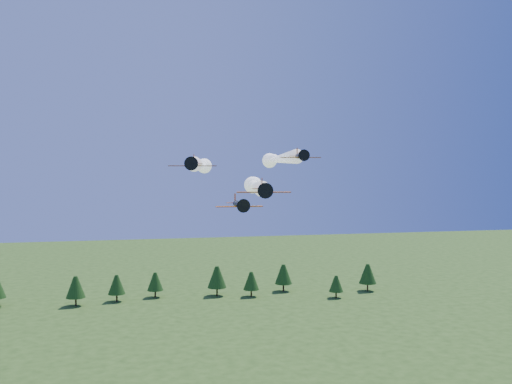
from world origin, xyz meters
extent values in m
cylinder|color=black|center=(0.51, -7.81, 43.40)|extent=(2.14, 6.12, 1.11)
cone|color=black|center=(-0.10, -11.27, 43.40)|extent=(1.27, 1.18, 1.11)
cone|color=black|center=(-0.22, -11.93, 43.40)|extent=(0.57, 0.58, 0.49)
cylinder|color=black|center=(-0.25, -12.11, 43.40)|extent=(2.31, 0.45, 2.34)
cube|color=#C64E00|center=(0.43, -8.25, 43.04)|extent=(8.39, 2.91, 0.13)
cube|color=#C64E00|center=(1.19, -3.91, 43.45)|extent=(3.35, 1.49, 0.08)
cube|color=#C64E00|center=(1.21, -3.80, 44.35)|extent=(0.28, 1.06, 1.62)
ellipsoid|color=#87ACD0|center=(0.33, -8.80, 43.84)|extent=(1.02, 1.46, 0.70)
sphere|color=white|center=(5.92, 22.99, 43.40)|extent=(2.30, 2.30, 2.30)
sphere|color=white|center=(6.58, 26.73, 43.40)|extent=(3.00, 3.00, 3.00)
sphere|color=white|center=(7.24, 30.47, 43.40)|extent=(3.70, 3.70, 3.70)
cylinder|color=black|center=(-9.41, 0.18, 47.42)|extent=(1.99, 5.77, 1.05)
cone|color=black|center=(-9.96, -3.08, 47.42)|extent=(1.19, 1.11, 1.05)
cone|color=black|center=(-10.07, -3.70, 47.42)|extent=(0.54, 0.54, 0.46)
cylinder|color=black|center=(-10.10, -3.88, 47.42)|extent=(2.18, 0.41, 2.21)
cube|color=#C64E00|center=(-9.48, -0.23, 47.09)|extent=(7.90, 2.70, 0.13)
cube|color=#C64E00|center=(-8.78, 3.86, 47.47)|extent=(3.15, 1.39, 0.07)
cube|color=#C64E00|center=(-8.77, 3.97, 48.32)|extent=(0.26, 1.00, 1.52)
ellipsoid|color=#87ACD0|center=(-9.57, -0.75, 47.84)|extent=(0.96, 1.37, 0.66)
sphere|color=white|center=(-2.75, 39.38, 47.42)|extent=(2.30, 2.30, 2.30)
sphere|color=white|center=(-1.90, 44.34, 47.42)|extent=(3.00, 3.00, 3.00)
sphere|color=white|center=(-1.06, 49.30, 47.42)|extent=(3.70, 3.70, 3.70)
cylinder|color=black|center=(8.74, -0.09, 48.82)|extent=(1.56, 5.03, 0.92)
cone|color=black|center=(8.37, -2.95, 48.82)|extent=(1.02, 0.94, 0.92)
cone|color=black|center=(8.29, -3.50, 48.82)|extent=(0.45, 0.46, 0.40)
cylinder|color=black|center=(8.27, -3.65, 48.82)|extent=(1.91, 0.29, 1.93)
cube|color=#C64E00|center=(8.70, -0.45, 48.53)|extent=(6.89, 2.12, 0.11)
cube|color=#C64E00|center=(9.17, 3.14, 48.87)|extent=(2.74, 1.12, 0.06)
cube|color=#C64E00|center=(9.18, 3.23, 49.60)|extent=(0.20, 0.87, 1.33)
ellipsoid|color=#87ACD0|center=(8.64, -0.90, 49.19)|extent=(0.80, 1.18, 0.57)
sphere|color=white|center=(13.73, 37.64, 48.82)|extent=(2.30, 2.30, 2.30)
sphere|color=white|center=(14.36, 42.46, 48.82)|extent=(3.00, 3.00, 3.00)
sphere|color=white|center=(15.00, 47.27, 48.82)|extent=(3.70, 3.70, 3.70)
cylinder|color=black|center=(-0.65, 5.94, 40.39)|extent=(1.21, 6.06, 1.12)
cone|color=black|center=(-0.70, 2.41, 40.39)|extent=(1.13, 1.02, 1.12)
cone|color=black|center=(-0.71, 1.74, 40.39)|extent=(0.50, 0.51, 0.49)
cylinder|color=black|center=(-0.71, 1.55, 40.39)|extent=(2.35, 0.08, 2.35)
cube|color=#C64E00|center=(-0.65, 5.49, 40.03)|extent=(8.30, 1.63, 0.13)
cube|color=#C64E00|center=(-0.59, 9.91, 40.45)|extent=(3.26, 1.00, 0.08)
cube|color=#C64E00|center=(-0.59, 10.02, 41.34)|extent=(0.12, 1.06, 1.62)
ellipsoid|color=#87ACD0|center=(-0.66, 4.93, 40.84)|extent=(0.82, 1.35, 0.70)
cylinder|color=#382314|center=(70.42, 110.97, 1.45)|extent=(0.60, 0.60, 2.90)
cone|color=#1A3911|center=(70.42, 110.97, 6.64)|extent=(6.64, 6.64, 7.47)
cylinder|color=#382314|center=(54.26, 102.36, 1.14)|extent=(0.60, 0.60, 2.28)
cone|color=#1A3911|center=(54.26, 102.36, 5.20)|extent=(5.20, 5.20, 5.85)
cylinder|color=#382314|center=(24.49, 111.14, 1.28)|extent=(0.60, 0.60, 2.56)
cone|color=#1A3911|center=(24.49, 111.14, 5.85)|extent=(5.85, 5.85, 6.58)
cylinder|color=#382314|center=(12.39, 115.25, 1.54)|extent=(0.60, 0.60, 3.07)
cone|color=#1A3911|center=(12.39, 115.25, 7.02)|extent=(7.02, 7.02, 7.90)
cylinder|color=#382314|center=(-23.73, 114.02, 1.32)|extent=(0.60, 0.60, 2.64)
cone|color=#1A3911|center=(-23.73, 114.02, 6.04)|extent=(6.04, 6.04, 6.80)
cylinder|color=#382314|center=(38.54, 117.47, 1.45)|extent=(0.60, 0.60, 2.90)
cone|color=#1A3911|center=(38.54, 117.47, 6.63)|extent=(6.63, 6.63, 7.46)
cylinder|color=#382314|center=(-37.30, 110.23, 1.43)|extent=(0.60, 0.60, 2.87)
cone|color=#1A3911|center=(-37.30, 110.23, 6.55)|extent=(6.55, 6.55, 7.37)
cylinder|color=#382314|center=(-10.08, 117.72, 1.28)|extent=(0.60, 0.60, 2.56)
cone|color=#1A3911|center=(-10.08, 117.72, 5.85)|extent=(5.85, 5.85, 6.58)
camera|label=1|loc=(-19.82, -92.31, 46.26)|focal=40.00mm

